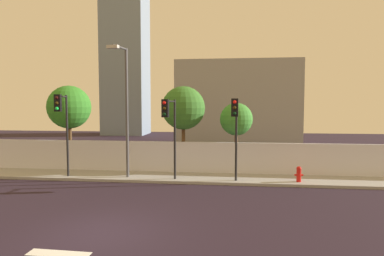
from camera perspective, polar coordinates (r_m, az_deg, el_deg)
The scene contains 13 objects.
ground_plane at distance 11.76m, azimuth -15.22°, elevation -16.88°, with size 80.00×80.00×0.00m, color black.
sidewalk at distance 19.28m, azimuth -5.96°, elevation -8.27°, with size 36.00×2.40×0.15m, color #989898.
perimeter_wall at distance 20.34m, azimuth -5.18°, elevation -4.82°, with size 36.00×0.18×1.80m, color silver.
traffic_light_left at distance 17.25m, azimuth 7.36°, elevation 1.10°, with size 0.36×1.13×4.31m.
traffic_light_center at distance 19.42m, azimuth -21.13°, elevation 1.68°, with size 0.35×1.30×4.54m.
traffic_light_right at distance 17.31m, azimuth -3.82°, elevation 1.11°, with size 0.50×1.55×4.28m.
street_lamp_curbside at distance 18.64m, azimuth -11.26°, elevation 4.23°, with size 0.63×1.69×7.05m.
fire_hydrant at distance 18.48m, azimuth 17.64°, elevation -7.35°, with size 0.44×0.26×0.82m.
roadside_tree_leftmost at distance 23.14m, azimuth -20.07°, elevation 3.29°, with size 2.77×2.77×5.38m.
roadside_tree_midleft at distance 20.87m, azimuth -1.47°, elevation 3.36°, with size 2.69×2.69×5.30m.
roadside_tree_midright at distance 20.67m, azimuth 7.51°, elevation 1.41°, with size 1.99×1.99×4.27m.
low_building_distant at distance 33.66m, azimuth 7.65°, elevation 3.94°, with size 11.62×6.00×8.29m, color #999999.
tower_on_skyline at distance 49.18m, azimuth -11.26°, elevation 16.65°, with size 5.78×5.00×30.00m, color #7689A0.
Camera 1 is at (4.19, -10.17, 4.16)m, focal length 31.50 mm.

